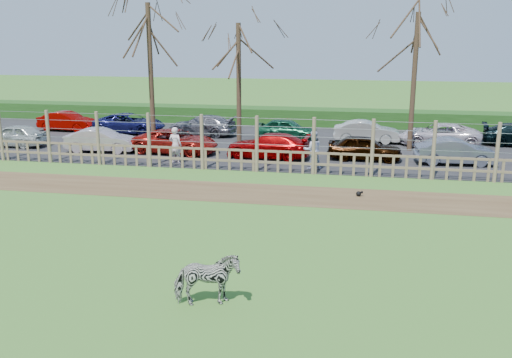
% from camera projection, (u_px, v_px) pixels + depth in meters
% --- Properties ---
extents(ground, '(120.00, 120.00, 0.00)m').
position_uv_depth(ground, '(210.00, 231.00, 17.76)').
color(ground, '#669143').
rests_on(ground, ground).
extents(dirt_strip, '(34.00, 2.80, 0.01)m').
position_uv_depth(dirt_strip, '(240.00, 193.00, 22.04)').
color(dirt_strip, brown).
rests_on(dirt_strip, ground).
extents(asphalt, '(44.00, 13.00, 0.04)m').
position_uv_depth(asphalt, '(278.00, 144.00, 31.56)').
color(asphalt, '#232326').
rests_on(asphalt, ground).
extents(hedge, '(46.00, 2.00, 1.10)m').
position_uv_depth(hedge, '(294.00, 117.00, 38.09)').
color(hedge, '#1E4716').
rests_on(hedge, ground).
extents(fence, '(30.16, 0.16, 2.50)m').
position_uv_depth(fence, '(257.00, 154.00, 25.18)').
color(fence, brown).
rests_on(fence, ground).
extents(tree_left, '(4.80, 4.80, 7.88)m').
position_uv_depth(tree_left, '(149.00, 40.00, 29.42)').
color(tree_left, '#3D2B1E').
rests_on(tree_left, ground).
extents(tree_mid, '(4.80, 4.80, 6.83)m').
position_uv_depth(tree_mid, '(239.00, 55.00, 29.76)').
color(tree_mid, '#3D2B1E').
rests_on(tree_mid, ground).
extents(tree_right, '(4.80, 4.80, 7.35)m').
position_uv_depth(tree_right, '(416.00, 48.00, 28.53)').
color(tree_right, '#3D2B1E').
rests_on(tree_right, ground).
extents(zebra, '(1.62, 1.09, 1.25)m').
position_uv_depth(zebra, '(207.00, 280.00, 12.79)').
color(zebra, gray).
rests_on(zebra, ground).
extents(visitor_a, '(0.69, 0.51, 1.72)m').
position_uv_depth(visitor_a, '(175.00, 145.00, 26.61)').
color(visitor_a, silver).
rests_on(visitor_a, asphalt).
extents(visitor_b, '(1.00, 0.88, 1.72)m').
position_uv_depth(visitor_b, '(313.00, 150.00, 25.55)').
color(visitor_b, silver).
rests_on(visitor_b, asphalt).
extents(crow, '(0.27, 0.20, 0.22)m').
position_uv_depth(crow, '(359.00, 194.00, 21.52)').
color(crow, black).
rests_on(crow, ground).
extents(car_0, '(3.52, 1.42, 1.20)m').
position_uv_depth(car_0, '(14.00, 135.00, 30.66)').
color(car_0, silver).
rests_on(car_0, asphalt).
extents(car_1, '(3.73, 1.56, 1.20)m').
position_uv_depth(car_1, '(101.00, 140.00, 29.30)').
color(car_1, '#C3AFB7').
rests_on(car_1, asphalt).
extents(car_2, '(4.53, 2.49, 1.20)m').
position_uv_depth(car_2, '(176.00, 141.00, 28.96)').
color(car_2, maroon).
rests_on(car_2, asphalt).
extents(car_3, '(4.25, 1.98, 1.20)m').
position_uv_depth(car_3, '(268.00, 146.00, 27.88)').
color(car_3, '#970304').
rests_on(car_3, asphalt).
extents(car_4, '(3.55, 1.48, 1.20)m').
position_uv_depth(car_4, '(365.00, 148.00, 27.39)').
color(car_4, black).
rests_on(car_4, asphalt).
extents(car_5, '(3.72, 1.52, 1.20)m').
position_uv_depth(car_5, '(455.00, 152.00, 26.49)').
color(car_5, slate).
rests_on(car_5, asphalt).
extents(car_7, '(3.73, 1.55, 1.20)m').
position_uv_depth(car_7, '(67.00, 121.00, 35.52)').
color(car_7, '#880401').
rests_on(car_7, asphalt).
extents(car_8, '(4.40, 2.19, 1.20)m').
position_uv_depth(car_8, '(130.00, 123.00, 34.73)').
color(car_8, '#14154E').
rests_on(car_8, asphalt).
extents(car_9, '(4.31, 2.18, 1.20)m').
position_uv_depth(car_9, '(202.00, 125.00, 33.99)').
color(car_9, slate).
rests_on(car_9, asphalt).
extents(car_10, '(3.65, 1.76, 1.20)m').
position_uv_depth(car_10, '(287.00, 129.00, 32.62)').
color(car_10, '#114D30').
rests_on(car_10, asphalt).
extents(car_11, '(3.65, 1.29, 1.20)m').
position_uv_depth(car_11, '(367.00, 132.00, 31.83)').
color(car_11, beige).
rests_on(car_11, asphalt).
extents(car_12, '(4.33, 2.01, 1.20)m').
position_uv_depth(car_12, '(439.00, 135.00, 30.92)').
color(car_12, silver).
rests_on(car_12, asphalt).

